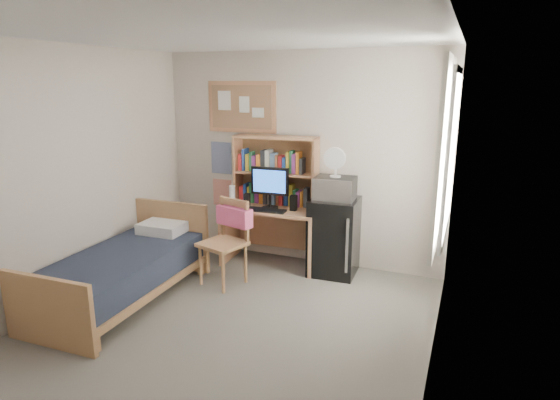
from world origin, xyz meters
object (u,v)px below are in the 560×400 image
at_px(bed, 122,277).
at_px(desk_fan, 336,164).
at_px(desk, 272,236).
at_px(speaker_left, 247,200).
at_px(microwave, 335,188).
at_px(desk_chair, 222,243).
at_px(speaker_right, 294,203).
at_px(bulletin_board, 242,107).
at_px(mini_fridge, 334,236).
at_px(monitor, 270,188).

height_order(bed, desk_fan, desk_fan).
bearing_deg(desk, desk_fan, -2.41).
relative_size(desk, speaker_left, 7.40).
bearing_deg(microwave, desk_chair, -146.99).
distance_m(desk_chair, bed, 1.11).
bearing_deg(microwave, desk, 177.86).
height_order(speaker_left, microwave, microwave).
bearing_deg(desk, microwave, -2.41).
bearing_deg(desk_fan, speaker_right, -176.61).
xyz_separation_m(desk_chair, speaker_left, (-0.03, 0.68, 0.34)).
bearing_deg(desk_chair, desk, 86.17).
bearing_deg(bulletin_board, desk_fan, -12.44).
relative_size(bulletin_board, mini_fridge, 1.03).
relative_size(bulletin_board, speaker_left, 5.87).
relative_size(desk_chair, microwave, 2.14).
distance_m(desk, desk_fan, 1.24).
bearing_deg(speaker_right, microwave, 3.13).
relative_size(speaker_left, desk_fan, 0.52).
height_order(bulletin_board, desk_fan, bulletin_board).
xyz_separation_m(monitor, speaker_right, (0.30, 0.02, -0.16)).
xyz_separation_m(bed, speaker_left, (0.74, 1.45, 0.56)).
bearing_deg(bed, mini_fridge, 38.50).
bearing_deg(speaker_right, desk, 168.69).
bearing_deg(speaker_left, speaker_right, -0.00).
bearing_deg(desk, desk_chair, -112.70).
distance_m(bulletin_board, speaker_left, 1.19).
xyz_separation_m(speaker_right, desk_fan, (0.49, 0.05, 0.50)).
bearing_deg(bed, desk_chair, 43.29).
distance_m(speaker_left, speaker_right, 0.60).
distance_m(desk_chair, speaker_right, 0.98).
bearing_deg(speaker_right, desk_chair, -131.86).
distance_m(bed, speaker_right, 2.08).
bearing_deg(speaker_right, bulletin_board, 154.71).
height_order(monitor, speaker_left, monitor).
xyz_separation_m(desk, monitor, (0.00, -0.06, 0.62)).
distance_m(desk, microwave, 1.04).
relative_size(mini_fridge, monitor, 1.83).
relative_size(bulletin_board, desk_chair, 0.97).
height_order(desk_chair, desk_fan, desk_fan).
height_order(bulletin_board, desk, bulletin_board).
xyz_separation_m(bed, monitor, (1.04, 1.47, 0.73)).
distance_m(mini_fridge, desk_fan, 0.87).
height_order(bulletin_board, mini_fridge, bulletin_board).
distance_m(speaker_left, desk_fan, 1.20).
height_order(desk, speaker_left, speaker_left).
bearing_deg(microwave, desk_fan, 0.00).
distance_m(desk_chair, desk_fan, 1.56).
distance_m(bulletin_board, bed, 2.52).
bearing_deg(bed, bulletin_board, 72.80).
bearing_deg(desk, speaker_left, -168.69).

